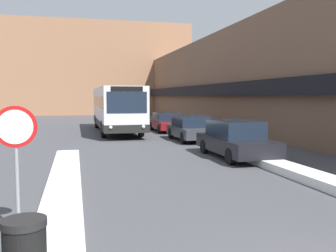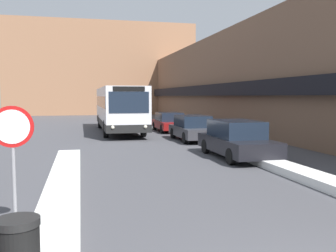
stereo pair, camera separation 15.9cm
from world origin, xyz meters
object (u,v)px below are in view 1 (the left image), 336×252
Objects in this scene: parked_car_middle at (191,128)px; city_bus at (116,108)px; parked_car_front at (235,139)px; parked_car_back at (167,122)px; stop_sign at (16,142)px.

city_bus is at bearing 119.91° from parked_car_middle.
parked_car_front reaches higher than parked_car_middle.
parked_car_back is at bearing 90.00° from parked_car_middle.
city_bus reaches higher than parked_car_front.
stop_sign reaches higher than parked_car_middle.
city_bus is 2.71× the size of parked_car_back.
stop_sign is at bearing -101.22° from city_bus.
parked_car_middle is at bearing -60.09° from city_bus.
parked_car_front is 12.00m from parked_car_back.
city_bus is 13.04m from parked_car_front.
parked_car_front is at bearing -90.00° from parked_car_middle.
parked_car_back is 1.82× the size of stop_sign.
stop_sign is at bearing -111.41° from parked_car_back.
parked_car_front is 10.44m from stop_sign.
parked_car_front is at bearing -90.00° from parked_car_back.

